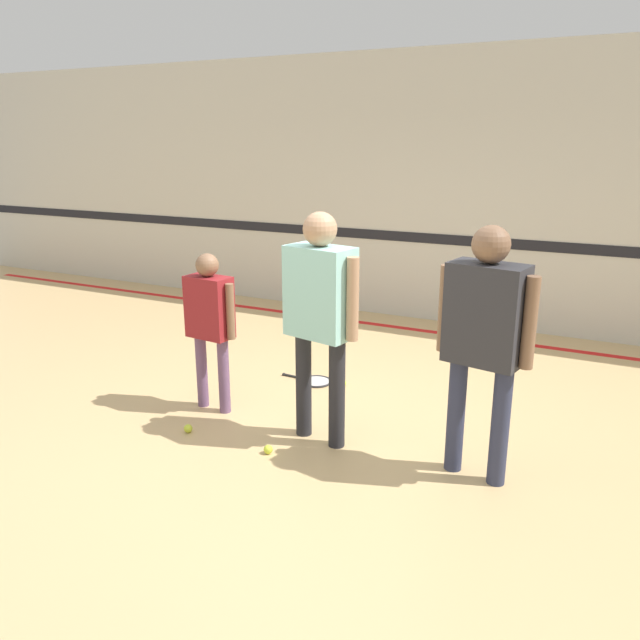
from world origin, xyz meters
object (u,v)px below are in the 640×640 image
at_px(tennis_ball_by_spare_racket, 343,383).
at_px(tennis_ball_stray_left, 188,428).
at_px(racket_spare_on_floor, 315,381).
at_px(tennis_ball_near_instructor, 268,449).
at_px(person_student_left, 210,315).
at_px(person_student_right, 485,327).
at_px(person_instructor, 320,304).

distance_m(tennis_ball_by_spare_racket, tennis_ball_stray_left, 1.54).
distance_m(racket_spare_on_floor, tennis_ball_near_instructor, 1.42).
xyz_separation_m(person_student_left, tennis_ball_by_spare_racket, (0.78, 0.92, -0.79)).
relative_size(person_student_left, racket_spare_on_floor, 2.49).
xyz_separation_m(racket_spare_on_floor, tennis_ball_by_spare_racket, (0.28, 0.01, 0.02)).
distance_m(person_student_right, tennis_ball_near_instructor, 1.76).
distance_m(racket_spare_on_floor, tennis_ball_stray_left, 1.42).
distance_m(racket_spare_on_floor, tennis_ball_by_spare_racket, 0.28).
distance_m(person_student_left, tennis_ball_near_instructor, 1.23).
height_order(person_instructor, person_student_right, person_instructor).
height_order(person_student_right, tennis_ball_near_instructor, person_student_right).
height_order(racket_spare_on_floor, tennis_ball_near_instructor, tennis_ball_near_instructor).
height_order(person_student_right, tennis_ball_by_spare_racket, person_student_right).
bearing_deg(person_instructor, tennis_ball_by_spare_racket, 117.07).
bearing_deg(person_student_right, tennis_ball_stray_left, 19.95).
distance_m(person_instructor, tennis_ball_by_spare_racket, 1.48).
xyz_separation_m(person_instructor, tennis_ball_near_instructor, (-0.24, -0.37, -1.03)).
distance_m(person_student_left, tennis_ball_stray_left, 0.91).
bearing_deg(person_student_right, tennis_ball_near_instructor, 25.16).
xyz_separation_m(person_instructor, tennis_ball_stray_left, (-0.97, -0.35, -1.03)).
height_order(person_student_left, person_student_right, person_student_right).
relative_size(person_student_left, person_student_right, 0.78).
height_order(person_student_left, tennis_ball_by_spare_racket, person_student_left).
bearing_deg(person_student_left, tennis_ball_stray_left, -74.28).
height_order(person_student_left, tennis_ball_near_instructor, person_student_left).
bearing_deg(tennis_ball_near_instructor, person_student_left, 149.43).
bearing_deg(person_student_right, racket_spare_on_floor, -19.85).
height_order(person_instructor, tennis_ball_stray_left, person_instructor).
xyz_separation_m(tennis_ball_near_instructor, tennis_ball_by_spare_racket, (-0.03, 1.40, 0.00)).
xyz_separation_m(tennis_ball_by_spare_racket, tennis_ball_stray_left, (-0.70, -1.38, 0.00)).
xyz_separation_m(person_student_left, tennis_ball_near_instructor, (0.81, -0.48, -0.79)).
xyz_separation_m(tennis_ball_near_instructor, tennis_ball_stray_left, (-0.73, 0.02, 0.00)).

